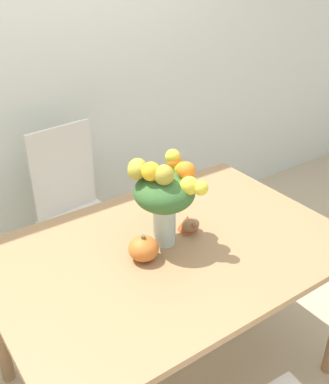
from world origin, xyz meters
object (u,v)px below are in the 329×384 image
object	(u,v)px
flower_vase	(165,192)
turkey_figurine	(189,224)
pumpkin	(143,248)
dining_chair_near_window	(78,211)

from	to	relation	value
flower_vase	turkey_figurine	size ratio (longest dim) A/B	3.37
pumpkin	dining_chair_near_window	xyz separation A→B (m)	(0.11, 0.90, -0.32)
turkey_figurine	dining_chair_near_window	bearing A→B (deg)	101.16
pumpkin	dining_chair_near_window	distance (m)	0.96
dining_chair_near_window	flower_vase	bearing A→B (deg)	-94.26
flower_vase	turkey_figurine	world-z (taller)	flower_vase
flower_vase	dining_chair_near_window	bearing A→B (deg)	92.01
flower_vase	pumpkin	distance (m)	0.24
pumpkin	turkey_figurine	size ratio (longest dim) A/B	1.07
turkey_figurine	dining_chair_near_window	xyz separation A→B (m)	(-0.17, 0.84, -0.30)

